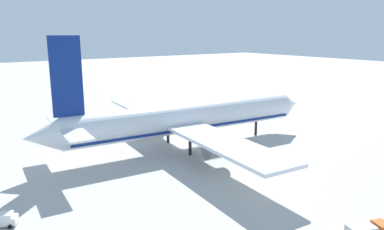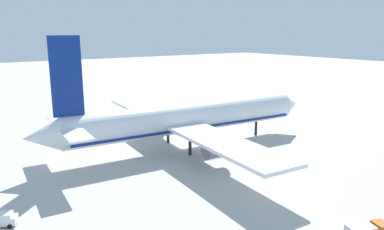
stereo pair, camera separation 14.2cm
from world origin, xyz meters
name	(u,v)px [view 1 (the left image)]	position (x,y,z in m)	size (l,w,h in m)	color
ground_plane	(189,147)	(0.00, 0.00, 0.00)	(600.00, 600.00, 0.00)	#B2B2AD
airliner	(185,119)	(-1.27, 0.07, 7.07)	(71.43, 70.64, 26.31)	silver
service_van	(1,220)	(-42.95, -15.23, 1.03)	(4.68, 3.48, 1.97)	white
baggage_cart_0	(64,114)	(-13.99, 53.31, 0.27)	(3.06, 2.52, 0.40)	#26598C
traffic_cone_0	(211,109)	(30.70, 30.70, 0.28)	(0.36, 0.36, 0.55)	orange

